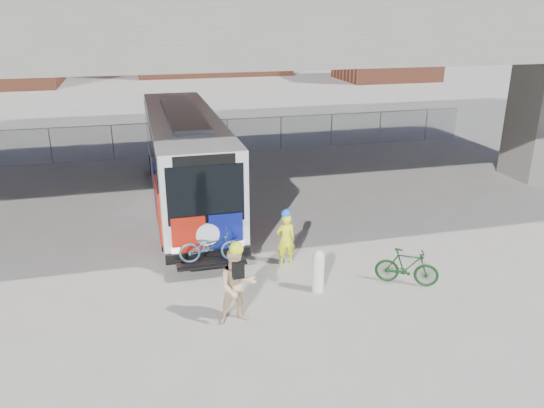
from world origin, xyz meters
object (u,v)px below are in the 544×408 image
object	(u,v)px
bollard	(319,269)
bike_parked	(407,267)
cyclist_hivis	(286,238)
cyclist_tan	(237,285)
bus	(185,152)

from	to	relation	value
bollard	bike_parked	bearing A→B (deg)	-5.62
cyclist_hivis	cyclist_tan	size ratio (longest dim) A/B	0.82
bollard	cyclist_hivis	size ratio (longest dim) A/B	0.69
cyclist_tan	bollard	bearing A→B (deg)	18.89
bus	cyclist_tan	world-z (taller)	bus
bus	cyclist_tan	size ratio (longest dim) A/B	5.98
cyclist_tan	bike_parked	size ratio (longest dim) A/B	1.22
cyclist_hivis	cyclist_tan	xyz separation A→B (m)	(-2.04, -2.82, 0.17)
cyclist_tan	cyclist_hivis	bearing A→B (deg)	51.53
cyclist_hivis	bollard	bearing A→B (deg)	101.39
bus	bike_parked	bearing A→B (deg)	-58.02
bus	cyclist_tan	distance (m)	9.20
bike_parked	cyclist_hivis	bearing A→B (deg)	85.15
cyclist_tan	bike_parked	bearing A→B (deg)	5.51
bus	bike_parked	size ratio (longest dim) A/B	7.32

